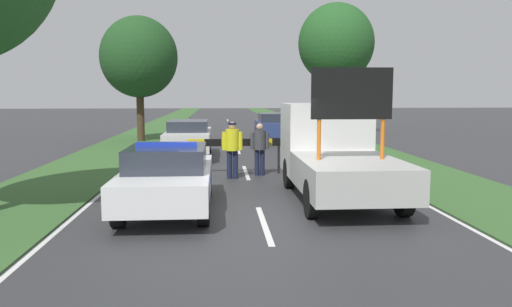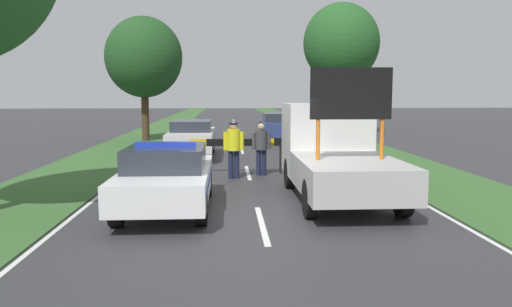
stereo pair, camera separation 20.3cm
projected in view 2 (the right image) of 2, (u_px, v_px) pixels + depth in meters
name	position (u px, v px, depth m)	size (l,w,h in m)	color
ground_plane	(260.00, 217.00, 10.61)	(160.00, 160.00, 0.00)	#333335
lane_markings	(241.00, 149.00, 23.75)	(8.06, 57.53, 0.01)	silver
grass_verge_left	(144.00, 137.00, 30.10)	(3.16, 120.00, 0.03)	#38602D
grass_verge_right	(330.00, 136.00, 30.76)	(3.16, 120.00, 0.03)	#38602D
police_car	(167.00, 176.00, 11.20)	(1.91, 4.71, 1.55)	white
work_truck	(334.00, 152.00, 12.71)	(2.23, 5.44, 3.18)	white
road_barrier	(240.00, 145.00, 16.23)	(3.30, 0.08, 1.15)	black
police_officer	(234.00, 145.00, 15.30)	(0.63, 0.40, 1.75)	#191E38
pedestrian_civilian	(261.00, 145.00, 15.92)	(0.60, 0.38, 1.67)	#191E38
traffic_cone_near_police	(288.00, 159.00, 17.77)	(0.45, 0.45, 0.62)	black
traffic_cone_centre_front	(341.00, 158.00, 17.65)	(0.48, 0.48, 0.67)	black
queued_car_van_white	(192.00, 137.00, 20.50)	(1.77, 4.68, 1.53)	silver
queued_car_hatch_blue	(277.00, 126.00, 27.93)	(1.74, 4.58, 1.53)	navy
roadside_tree_near_left	(144.00, 57.00, 27.03)	(4.16, 4.16, 6.76)	#42301E
roadside_tree_mid_left	(341.00, 43.00, 31.46)	(4.78, 4.78, 8.29)	#42301E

